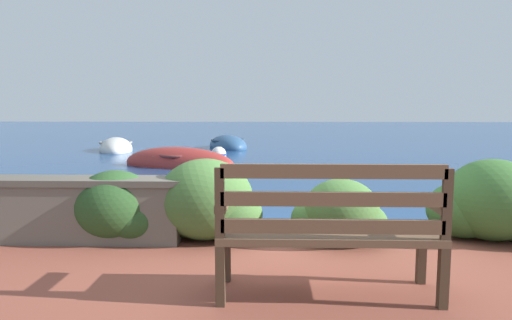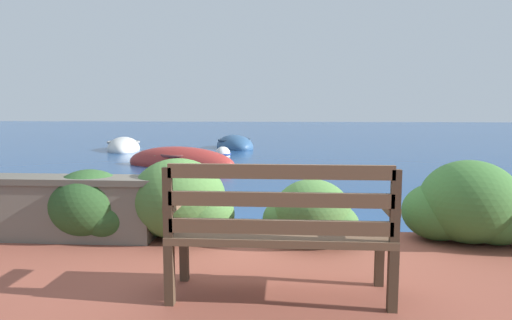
% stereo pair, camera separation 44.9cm
% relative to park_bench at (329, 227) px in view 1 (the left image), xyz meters
% --- Properties ---
extents(ground_plane, '(80.00, 80.00, 0.00)m').
position_rel_park_bench_xyz_m(ground_plane, '(-0.22, 1.70, -0.70)').
color(ground_plane, navy).
extents(park_bench, '(1.49, 0.48, 0.93)m').
position_rel_park_bench_xyz_m(park_bench, '(0.00, 0.00, 0.00)').
color(park_bench, '#433123').
rests_on(park_bench, patio_terrace).
extents(stone_wall, '(2.37, 0.39, 0.61)m').
position_rel_park_bench_xyz_m(stone_wall, '(-2.37, 1.23, -0.17)').
color(stone_wall, '#666056').
rests_on(stone_wall, patio_terrace).
extents(hedge_clump_left, '(0.99, 0.71, 0.68)m').
position_rel_park_bench_xyz_m(hedge_clump_left, '(-1.89, 1.29, -0.19)').
color(hedge_clump_left, '#284C23').
rests_on(hedge_clump_left, patio_terrace).
extents(hedge_clump_centre, '(1.15, 0.83, 0.78)m').
position_rel_park_bench_xyz_m(hedge_clump_centre, '(-1.03, 1.34, -0.14)').
color(hedge_clump_centre, '#426B33').
rests_on(hedge_clump_centre, patio_terrace).
extents(hedge_clump_right, '(0.90, 0.65, 0.61)m').
position_rel_park_bench_xyz_m(hedge_clump_right, '(0.27, 1.24, -0.22)').
color(hedge_clump_right, '#426B33').
rests_on(hedge_clump_right, patio_terrace).
extents(hedge_clump_far_right, '(1.15, 0.83, 0.78)m').
position_rel_park_bench_xyz_m(hedge_clump_far_right, '(1.74, 1.40, -0.14)').
color(hedge_clump_far_right, '#38662D').
rests_on(hedge_clump_far_right, patio_terrace).
extents(rowboat_nearest, '(3.17, 1.88, 0.86)m').
position_rel_park_bench_xyz_m(rowboat_nearest, '(-2.66, 8.29, -0.63)').
color(rowboat_nearest, '#9E2D28').
rests_on(rowboat_nearest, ground_plane).
extents(rowboat_mid, '(1.80, 2.72, 0.78)m').
position_rel_park_bench_xyz_m(rowboat_mid, '(-5.62, 12.35, -0.64)').
color(rowboat_mid, silver).
rests_on(rowboat_mid, ground_plane).
extents(rowboat_far, '(1.99, 2.50, 0.83)m').
position_rel_park_bench_xyz_m(rowboat_far, '(-1.89, 13.42, -0.63)').
color(rowboat_far, '#2D517A').
rests_on(rowboat_far, ground_plane).
extents(mooring_buoy, '(0.50, 0.50, 0.46)m').
position_rel_park_bench_xyz_m(mooring_buoy, '(-1.90, 10.51, -0.62)').
color(mooring_buoy, white).
rests_on(mooring_buoy, ground_plane).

